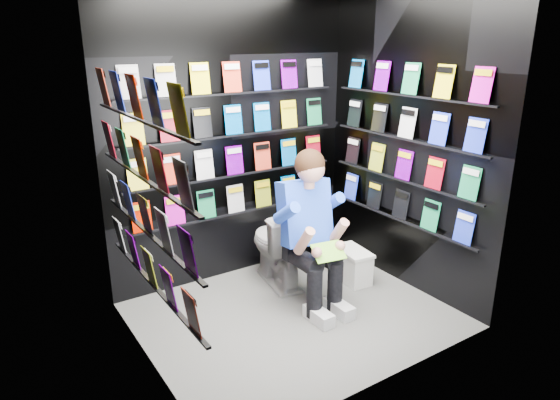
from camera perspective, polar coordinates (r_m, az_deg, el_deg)
floor at (r=4.24m, az=1.61°, el=-13.01°), size 2.40×2.40×0.00m
wall_back at (r=4.57m, az=-5.47°, el=6.82°), size 2.40×0.04×2.60m
wall_front at (r=3.00m, az=12.79°, el=0.36°), size 2.40×0.04×2.60m
wall_left at (r=3.22m, az=-15.99°, el=1.33°), size 0.04×2.00×2.60m
wall_right at (r=4.51m, az=14.44°, el=6.19°), size 0.04×2.00×2.60m
comics_back at (r=4.54m, az=-5.30°, el=6.82°), size 2.10×0.06×1.37m
comics_left at (r=3.23m, az=-15.50°, el=1.50°), size 0.06×1.70×1.37m
comics_right at (r=4.49m, az=14.18°, el=6.22°), size 0.06×1.70×1.37m
toilet at (r=4.60m, az=-0.22°, el=-5.21°), size 0.54×0.81×0.73m
longbox at (r=4.77m, az=8.28°, el=-7.52°), size 0.25×0.40×0.28m
longbox_lid at (r=4.70m, az=8.36°, el=-5.82°), size 0.27×0.42×0.03m
reader at (r=4.15m, az=2.64°, el=-1.57°), size 0.68×0.89×1.49m
held_comic at (r=3.97m, az=5.56°, el=-5.88°), size 0.28×0.19×0.11m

